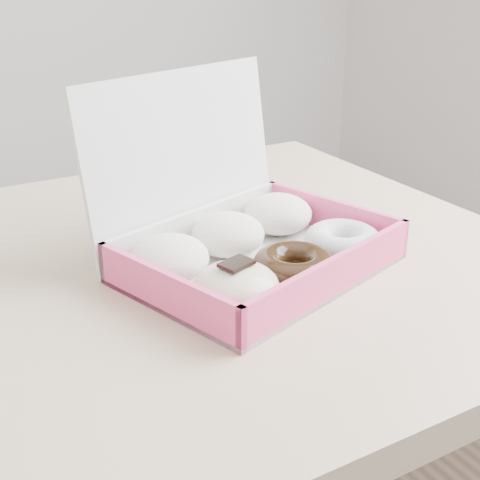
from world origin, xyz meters
TOP-DOWN VIEW (x-y plane):
  - table at (0.00, 0.00)m, footprint 1.20×0.80m
  - donut_box at (0.21, -0.06)m, footprint 0.37×0.34m

SIDE VIEW (x-z plane):
  - table at x=0.00m, z-range 0.30..1.05m
  - donut_box at x=0.21m, z-range 0.67..0.90m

